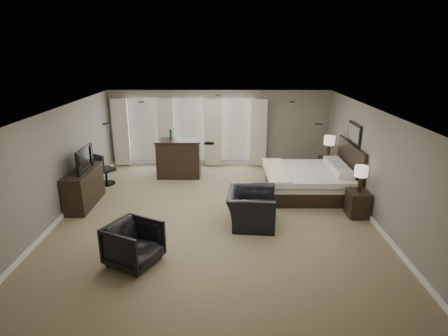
{
  "coord_description": "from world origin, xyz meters",
  "views": [
    {
      "loc": [
        0.26,
        -8.44,
        3.95
      ],
      "look_at": [
        0.2,
        0.4,
        1.1
      ],
      "focal_mm": 30.0,
      "sensor_mm": 36.0,
      "label": 1
    }
  ],
  "objects_px": {
    "nightstand_near": "(357,204)",
    "bar_stool_right": "(191,158)",
    "armchair_near": "(251,202)",
    "nightstand_far": "(327,167)",
    "bed": "(310,169)",
    "armchair_far": "(134,242)",
    "tv": "(82,168)",
    "desk_chair": "(106,169)",
    "bar_counter": "(179,158)",
    "lamp_far": "(329,147)",
    "bar_stool_left": "(163,162)",
    "lamp_near": "(360,179)",
    "dresser": "(84,188)"
  },
  "relations": [
    {
      "from": "nightstand_near",
      "to": "bar_stool_right",
      "type": "relative_size",
      "value": 0.85
    },
    {
      "from": "armchair_near",
      "to": "nightstand_far",
      "type": "bearing_deg",
      "value": -32.91
    },
    {
      "from": "nightstand_far",
      "to": "armchair_near",
      "type": "distance_m",
      "value": 4.28
    },
    {
      "from": "bed",
      "to": "nightstand_far",
      "type": "relative_size",
      "value": 3.56
    },
    {
      "from": "bed",
      "to": "armchair_far",
      "type": "distance_m",
      "value": 5.46
    },
    {
      "from": "tv",
      "to": "bar_stool_right",
      "type": "relative_size",
      "value": 1.42
    },
    {
      "from": "bed",
      "to": "desk_chair",
      "type": "bearing_deg",
      "value": 172.92
    },
    {
      "from": "nightstand_near",
      "to": "bar_counter",
      "type": "relative_size",
      "value": 0.46
    },
    {
      "from": "bed",
      "to": "lamp_far",
      "type": "height_order",
      "value": "bed"
    },
    {
      "from": "nightstand_near",
      "to": "bar_stool_left",
      "type": "distance_m",
      "value": 6.14
    },
    {
      "from": "bar_stool_left",
      "to": "desk_chair",
      "type": "distance_m",
      "value": 1.85
    },
    {
      "from": "bed",
      "to": "armchair_near",
      "type": "relative_size",
      "value": 1.84
    },
    {
      "from": "armchair_far",
      "to": "bar_counter",
      "type": "bearing_deg",
      "value": 23.95
    },
    {
      "from": "lamp_near",
      "to": "bar_counter",
      "type": "distance_m",
      "value": 5.56
    },
    {
      "from": "lamp_near",
      "to": "armchair_far",
      "type": "xyz_separation_m",
      "value": [
        -4.96,
        -2.18,
        -0.51
      ]
    },
    {
      "from": "lamp_near",
      "to": "armchair_far",
      "type": "relative_size",
      "value": 0.71
    },
    {
      "from": "bar_counter",
      "to": "bed",
      "type": "bearing_deg",
      "value": -20.83
    },
    {
      "from": "bed",
      "to": "nightstand_far",
      "type": "height_order",
      "value": "bed"
    },
    {
      "from": "lamp_near",
      "to": "bar_counter",
      "type": "relative_size",
      "value": 0.46
    },
    {
      "from": "armchair_near",
      "to": "dresser",
      "type": "bearing_deg",
      "value": 80.83
    },
    {
      "from": "bar_stool_left",
      "to": "desk_chair",
      "type": "height_order",
      "value": "desk_chair"
    },
    {
      "from": "lamp_near",
      "to": "dresser",
      "type": "relative_size",
      "value": 0.39
    },
    {
      "from": "bed",
      "to": "bar_stool_right",
      "type": "bearing_deg",
      "value": 147.4
    },
    {
      "from": "nightstand_far",
      "to": "bed",
      "type": "bearing_deg",
      "value": -121.54
    },
    {
      "from": "bar_counter",
      "to": "desk_chair",
      "type": "relative_size",
      "value": 1.44
    },
    {
      "from": "bar_counter",
      "to": "armchair_far",
      "type": "bearing_deg",
      "value": -92.7
    },
    {
      "from": "desk_chair",
      "to": "tv",
      "type": "bearing_deg",
      "value": 123.75
    },
    {
      "from": "nightstand_far",
      "to": "bar_stool_left",
      "type": "bearing_deg",
      "value": 177.16
    },
    {
      "from": "lamp_near",
      "to": "armchair_near",
      "type": "xyz_separation_m",
      "value": [
        -2.63,
        -0.47,
        -0.42
      ]
    },
    {
      "from": "lamp_far",
      "to": "armchair_near",
      "type": "bearing_deg",
      "value": -128.0
    },
    {
      "from": "lamp_near",
      "to": "armchair_far",
      "type": "bearing_deg",
      "value": -156.32
    },
    {
      "from": "armchair_near",
      "to": "desk_chair",
      "type": "relative_size",
      "value": 1.28
    },
    {
      "from": "dresser",
      "to": "armchair_far",
      "type": "height_order",
      "value": "dresser"
    },
    {
      "from": "bar_stool_right",
      "to": "bed",
      "type": "bearing_deg",
      "value": -32.6
    },
    {
      "from": "bar_counter",
      "to": "bar_stool_right",
      "type": "relative_size",
      "value": 1.87
    },
    {
      "from": "lamp_near",
      "to": "lamp_far",
      "type": "bearing_deg",
      "value": 90.0
    },
    {
      "from": "nightstand_far",
      "to": "tv",
      "type": "relative_size",
      "value": 0.61
    },
    {
      "from": "bar_counter",
      "to": "desk_chair",
      "type": "xyz_separation_m",
      "value": [
        -2.12,
        -0.72,
        -0.12
      ]
    },
    {
      "from": "nightstand_far",
      "to": "tv",
      "type": "height_order",
      "value": "tv"
    },
    {
      "from": "armchair_near",
      "to": "desk_chair",
      "type": "height_order",
      "value": "armchair_near"
    },
    {
      "from": "lamp_near",
      "to": "tv",
      "type": "xyz_separation_m",
      "value": [
        -6.92,
        0.62,
        0.06
      ]
    },
    {
      "from": "nightstand_near",
      "to": "bar_stool_left",
      "type": "bearing_deg",
      "value": 149.03
    },
    {
      "from": "lamp_far",
      "to": "bar_stool_right",
      "type": "relative_size",
      "value": 0.94
    },
    {
      "from": "armchair_near",
      "to": "bar_stool_left",
      "type": "distance_m",
      "value": 4.49
    },
    {
      "from": "bed",
      "to": "bar_counter",
      "type": "relative_size",
      "value": 1.64
    },
    {
      "from": "nightstand_near",
      "to": "armchair_far",
      "type": "bearing_deg",
      "value": -156.32
    },
    {
      "from": "lamp_near",
      "to": "tv",
      "type": "relative_size",
      "value": 0.61
    },
    {
      "from": "nightstand_far",
      "to": "bar_stool_left",
      "type": "height_order",
      "value": "bar_stool_left"
    },
    {
      "from": "bar_counter",
      "to": "bar_stool_right",
      "type": "distance_m",
      "value": 0.89
    },
    {
      "from": "nightstand_far",
      "to": "lamp_far",
      "type": "xyz_separation_m",
      "value": [
        0.0,
        0.0,
        0.67
      ]
    }
  ]
}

